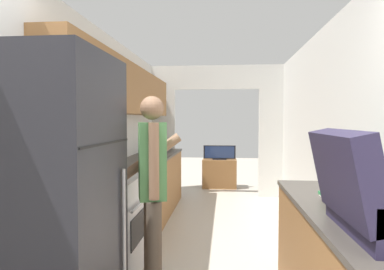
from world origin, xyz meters
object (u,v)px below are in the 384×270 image
object	(u,v)px
refrigerator	(46,212)
book_stack	(344,199)
suitcase	(375,199)
television	(219,153)
person	(152,191)
tv_cabinet	(219,173)
range_oven	(105,227)
knife	(114,169)

from	to	relation	value
refrigerator	book_stack	distance (m)	1.83
refrigerator	suitcase	xyz separation A→B (m)	(1.75, -0.22, 0.17)
television	person	bearing A→B (deg)	-95.70
person	tv_cabinet	xyz separation A→B (m)	(0.46, 4.69, -0.58)
range_oven	suitcase	distance (m)	2.36
refrigerator	book_stack	bearing A→B (deg)	10.48
book_stack	tv_cabinet	distance (m)	5.26
refrigerator	book_stack	world-z (taller)	refrigerator
range_oven	book_stack	bearing A→B (deg)	-23.85
range_oven	knife	size ratio (longest dim) A/B	3.08
suitcase	television	distance (m)	5.72
refrigerator	suitcase	bearing A→B (deg)	-7.04
person	range_oven	bearing A→B (deg)	37.75
range_oven	suitcase	bearing A→B (deg)	-37.05
refrigerator	television	size ratio (longest dim) A/B	2.70
person	book_stack	bearing A→B (deg)	-126.33
suitcase	knife	size ratio (longest dim) A/B	1.97
range_oven	book_stack	distance (m)	2.10
refrigerator	person	bearing A→B (deg)	59.47
tv_cabinet	knife	distance (m)	4.00
suitcase	tv_cabinet	bearing A→B (deg)	98.25
person	knife	distance (m)	1.07
range_oven	person	distance (m)	0.77
refrigerator	suitcase	size ratio (longest dim) A/B	2.71
suitcase	knife	xyz separation A→B (m)	(-1.89, 1.89, -0.16)
range_oven	tv_cabinet	distance (m)	4.43
tv_cabinet	television	size ratio (longest dim) A/B	1.06
book_stack	television	size ratio (longest dim) A/B	0.46
refrigerator	knife	world-z (taller)	refrigerator
suitcase	tv_cabinet	world-z (taller)	suitcase
refrigerator	television	distance (m)	5.51
range_oven	tv_cabinet	xyz separation A→B (m)	(0.99, 4.32, -0.16)
television	knife	distance (m)	3.91
refrigerator	television	world-z (taller)	refrigerator
suitcase	tv_cabinet	size ratio (longest dim) A/B	0.94
suitcase	range_oven	bearing A→B (deg)	142.95
range_oven	tv_cabinet	size ratio (longest dim) A/B	1.46
suitcase	refrigerator	bearing A→B (deg)	172.96
knife	book_stack	bearing A→B (deg)	-46.35
person	suitcase	xyz separation A→B (m)	(1.29, -1.00, 0.20)
tv_cabinet	knife	size ratio (longest dim) A/B	2.11
range_oven	person	xyz separation A→B (m)	(0.53, -0.37, 0.42)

